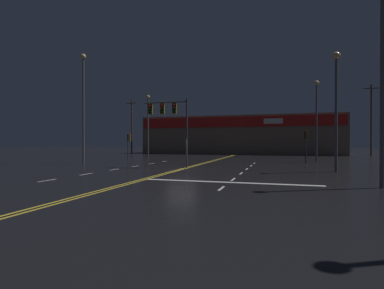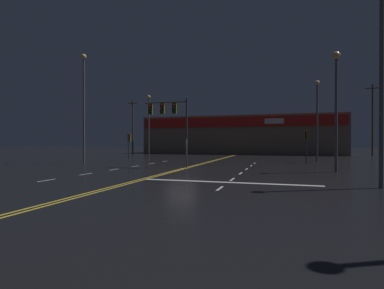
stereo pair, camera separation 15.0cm
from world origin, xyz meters
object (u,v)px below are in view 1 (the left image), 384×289
object	(u,v)px
traffic_signal_corner_northwest	(128,141)
streetlight_near_right	(148,117)
traffic_signal_corner_northeast	(306,139)
streetlight_far_left	(83,95)
streetlight_near_left	(336,95)
streetlight_median_approach	(317,110)
streetlight_far_right	(382,59)
traffic_signal_median	(168,114)

from	to	relation	value
traffic_signal_corner_northwest	streetlight_near_right	xyz separation A→B (m)	(-1.79, 9.54, 3.72)
traffic_signal_corner_northeast	streetlight_near_right	distance (m)	24.68
streetlight_near_right	streetlight_far_left	bearing A→B (deg)	-89.98
streetlight_near_left	streetlight_median_approach	world-z (taller)	streetlight_median_approach
streetlight_far_left	traffic_signal_corner_northwest	bearing A→B (deg)	74.59
traffic_signal_corner_northwest	streetlight_far_left	world-z (taller)	streetlight_far_left
streetlight_far_right	traffic_signal_corner_northwest	bearing A→B (deg)	143.27
traffic_signal_median	streetlight_far_right	size ratio (longest dim) A/B	0.61
traffic_signal_corner_northwest	streetlight_near_right	bearing A→B (deg)	100.61
streetlight_median_approach	traffic_signal_median	bearing A→B (deg)	-136.33
traffic_signal_corner_northwest	traffic_signal_median	bearing A→B (deg)	-45.78
traffic_signal_corner_northeast	traffic_signal_median	bearing A→B (deg)	-141.73
streetlight_near_left	traffic_signal_median	bearing A→B (deg)	179.59
streetlight_near_right	streetlight_far_left	world-z (taller)	streetlight_far_left
streetlight_near_left	streetlight_near_right	size ratio (longest dim) A/B	0.92
traffic_signal_median	streetlight_far_right	bearing A→B (deg)	-29.60
streetlight_near_right	traffic_signal_corner_northwest	bearing A→B (deg)	-79.39
streetlight_near_right	streetlight_median_approach	world-z (taller)	streetlight_near_right
traffic_signal_median	traffic_signal_corner_northwest	world-z (taller)	traffic_signal_median
streetlight_near_left	traffic_signal_corner_northeast	bearing A→B (deg)	98.54
traffic_signal_corner_northeast	streetlight_median_approach	world-z (taller)	streetlight_median_approach
streetlight_near_left	streetlight_far_right	xyz separation A→B (m)	(0.76, -7.90, 0.45)
traffic_signal_median	streetlight_near_right	size ratio (longest dim) A/B	0.62
streetlight_median_approach	streetlight_far_right	distance (m)	20.70
traffic_signal_corner_northeast	streetlight_near_left	xyz separation A→B (m)	(1.42, -9.48, 3.18)
traffic_signal_median	streetlight_far_right	distance (m)	16.26
traffic_signal_median	streetlight_near_left	bearing A→B (deg)	-0.41
traffic_signal_corner_northeast	streetlight_near_left	distance (m)	10.10
streetlight_far_left	streetlight_near_left	bearing A→B (deg)	-6.62
traffic_signal_median	streetlight_near_left	world-z (taller)	streetlight_near_left
streetlight_far_left	streetlight_near_right	bearing A→B (deg)	90.02
traffic_signal_corner_northwest	streetlight_far_left	size ratio (longest dim) A/B	0.28
streetlight_near_left	streetlight_far_left	size ratio (longest dim) A/B	0.77
traffic_signal_median	traffic_signal_corner_northeast	size ratio (longest dim) A/B	1.72
traffic_signal_corner_northeast	streetlight_near_right	size ratio (longest dim) A/B	0.36
streetlight_near_left	streetlight_far_right	world-z (taller)	streetlight_far_right
streetlight_far_left	traffic_signal_corner_northeast	bearing A→B (deg)	16.53
traffic_signal_corner_northwest	streetlight_far_right	world-z (taller)	streetlight_far_right
traffic_signal_median	streetlight_far_right	xyz separation A→B (m)	(14.08, -8.00, 1.51)
traffic_signal_corner_northwest	streetlight_far_left	bearing A→B (deg)	-105.41
streetlight_near_left	streetlight_median_approach	bearing A→B (deg)	90.13
streetlight_far_right	streetlight_near_right	bearing A→B (deg)	132.87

